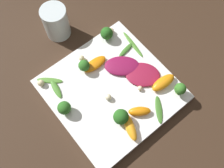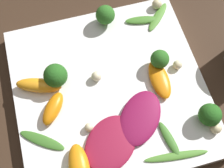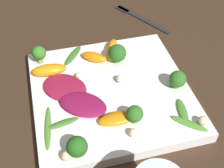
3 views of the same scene
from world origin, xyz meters
name	(u,v)px [view 1 (image 1 of 3)]	position (x,y,z in m)	size (l,w,h in m)	color
ground_plane	(111,92)	(0.00, 0.00, 0.00)	(2.40, 2.40, 0.00)	#382619
plate	(111,90)	(0.00, 0.00, 0.01)	(0.31, 0.31, 0.02)	white
drinking_glass	(57,21)	(0.25, 0.00, 0.05)	(0.07, 0.07, 0.10)	silver
radicchio_leaf_0	(143,74)	(-0.02, -0.09, 0.03)	(0.12, 0.11, 0.01)	maroon
radicchio_leaf_1	(122,66)	(0.03, -0.06, 0.03)	(0.10, 0.11, 0.01)	maroon
orange_segment_0	(163,83)	(-0.08, -0.11, 0.03)	(0.03, 0.07, 0.02)	orange
orange_segment_1	(95,64)	(0.08, -0.01, 0.03)	(0.03, 0.07, 0.01)	orange
orange_segment_2	(130,127)	(-0.11, 0.03, 0.03)	(0.08, 0.05, 0.02)	orange
orange_segment_3	(139,111)	(-0.09, -0.01, 0.03)	(0.05, 0.06, 0.02)	orange
broccoli_floret_0	(84,66)	(0.09, 0.02, 0.04)	(0.03, 0.03, 0.04)	#7A9E51
broccoli_floret_1	(121,117)	(-0.08, 0.03, 0.05)	(0.04, 0.04, 0.04)	#7A9E51
broccoli_floret_2	(64,108)	(0.03, 0.13, 0.04)	(0.03, 0.03, 0.04)	#84AD5B
broccoli_floret_3	(107,33)	(0.13, -0.09, 0.04)	(0.03, 0.03, 0.04)	#84AD5B
broccoli_floret_4	(180,89)	(-0.12, -0.13, 0.05)	(0.03, 0.03, 0.04)	#84AD5B
arugula_sprig_0	(56,88)	(0.09, 0.11, 0.03)	(0.06, 0.03, 0.01)	#47842D
arugula_sprig_1	(159,110)	(-0.12, -0.06, 0.03)	(0.07, 0.06, 0.00)	#3D7528
arugula_sprig_2	(126,50)	(0.06, -0.11, 0.03)	(0.02, 0.06, 0.01)	#3D7528
arugula_sprig_3	(133,44)	(0.07, -0.13, 0.03)	(0.10, 0.02, 0.00)	#518E33
arugula_sprig_4	(50,80)	(0.12, 0.11, 0.03)	(0.06, 0.06, 0.00)	#518E33
macadamia_nut_0	(81,58)	(0.12, 0.01, 0.03)	(0.02, 0.02, 0.02)	beige
macadamia_nut_1	(111,31)	(0.14, -0.11, 0.03)	(0.02, 0.02, 0.02)	beige
macadamia_nut_2	(41,83)	(0.12, 0.13, 0.03)	(0.02, 0.02, 0.02)	beige
macadamia_nut_3	(108,97)	(-0.02, 0.02, 0.03)	(0.02, 0.02, 0.02)	beige
macadamia_nut_4	(140,88)	(-0.05, -0.06, 0.03)	(0.01, 0.01, 0.01)	beige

